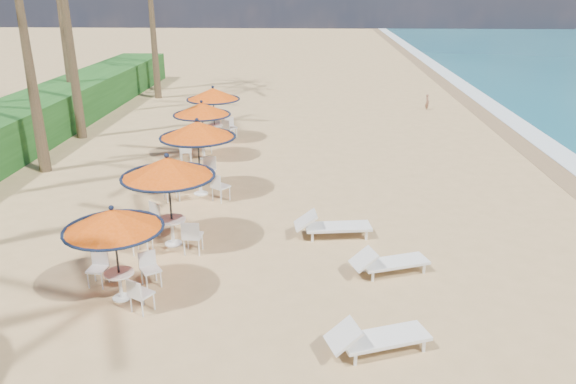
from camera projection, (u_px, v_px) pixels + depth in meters
The scene contains 12 objects.
ground at pixel (351, 310), 12.13m from camera, with size 160.00×160.00×0.00m, color tan.
wetsand_band at pixel (560, 171), 21.10m from camera, with size 1.40×140.00×0.02m, color olive.
scrub_hedge at pixel (2, 134), 22.72m from camera, with size 3.00×40.00×1.80m, color #194716.
station_0 at pixel (116, 231), 12.04m from camera, with size 2.16×2.16×2.25m.
station_1 at pixel (166, 179), 14.51m from camera, with size 2.46×2.46×2.56m.
station_2 at pixel (198, 139), 18.14m from camera, with size 2.49×2.54×2.59m.
station_3 at pixel (200, 116), 21.99m from camera, with size 2.28×2.28×2.37m.
station_4 at pixel (215, 100), 24.67m from camera, with size 2.35×2.35×2.45m.
lounger_near at pixel (375, 337), 10.63m from camera, with size 2.10×1.27×0.72m.
lounger_mid at pixel (387, 262), 13.54m from camera, with size 2.02×1.21×0.69m.
lounger_far at pixel (330, 225), 15.50m from camera, with size 2.18×0.93×0.76m.
person at pixel (427, 101), 31.14m from camera, with size 0.34×0.22×0.92m, color brown.
Camera 1 is at (-0.85, -10.52, 6.64)m, focal length 35.00 mm.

